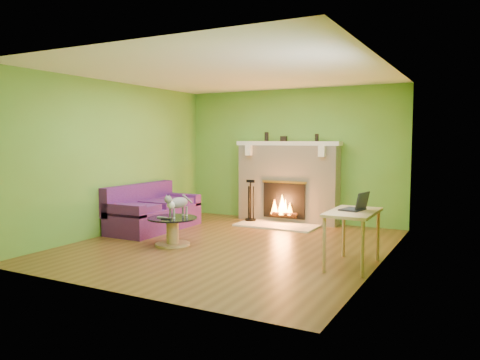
% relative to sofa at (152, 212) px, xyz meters
% --- Properties ---
extents(floor, '(5.00, 5.00, 0.00)m').
position_rel_sofa_xyz_m(floor, '(1.86, -0.46, -0.31)').
color(floor, '#583819').
rests_on(floor, ground).
extents(ceiling, '(5.00, 5.00, 0.00)m').
position_rel_sofa_xyz_m(ceiling, '(1.86, -0.46, 2.29)').
color(ceiling, white).
rests_on(ceiling, wall_back).
extents(wall_back, '(5.00, 0.00, 5.00)m').
position_rel_sofa_xyz_m(wall_back, '(1.86, 2.04, 0.99)').
color(wall_back, '#5F912F').
rests_on(wall_back, floor).
extents(wall_front, '(5.00, 0.00, 5.00)m').
position_rel_sofa_xyz_m(wall_front, '(1.86, -2.96, 0.99)').
color(wall_front, '#5F912F').
rests_on(wall_front, floor).
extents(wall_left, '(0.00, 5.00, 5.00)m').
position_rel_sofa_xyz_m(wall_left, '(-0.39, -0.46, 0.99)').
color(wall_left, '#5F912F').
rests_on(wall_left, floor).
extents(wall_right, '(0.00, 5.00, 5.00)m').
position_rel_sofa_xyz_m(wall_right, '(4.11, -0.46, 0.99)').
color(wall_right, '#5F912F').
rests_on(wall_right, floor).
extents(window_frame, '(0.00, 1.20, 1.20)m').
position_rel_sofa_xyz_m(window_frame, '(4.10, -1.36, 1.24)').
color(window_frame, silver).
rests_on(window_frame, wall_right).
extents(window_pane, '(0.00, 1.06, 1.06)m').
position_rel_sofa_xyz_m(window_pane, '(4.09, -1.36, 1.24)').
color(window_pane, white).
rests_on(window_pane, wall_right).
extents(fireplace, '(2.10, 0.46, 1.58)m').
position_rel_sofa_xyz_m(fireplace, '(1.86, 1.86, 0.46)').
color(fireplace, beige).
rests_on(fireplace, floor).
extents(hearth, '(1.50, 0.75, 0.03)m').
position_rel_sofa_xyz_m(hearth, '(1.86, 1.34, -0.30)').
color(hearth, beige).
rests_on(hearth, floor).
extents(mantel, '(2.10, 0.28, 0.08)m').
position_rel_sofa_xyz_m(mantel, '(1.86, 1.84, 1.23)').
color(mantel, silver).
rests_on(mantel, fireplace).
extents(sofa, '(0.86, 1.81, 0.81)m').
position_rel_sofa_xyz_m(sofa, '(0.00, 0.00, 0.00)').
color(sofa, '#451758').
rests_on(sofa, floor).
extents(coffee_table, '(0.76, 0.76, 0.43)m').
position_rel_sofa_xyz_m(coffee_table, '(1.07, -0.86, -0.07)').
color(coffee_table, tan).
rests_on(coffee_table, floor).
extents(desk, '(0.56, 0.97, 0.71)m').
position_rel_sofa_xyz_m(desk, '(3.81, -0.76, 0.31)').
color(desk, tan).
rests_on(desk, floor).
extents(cat, '(0.27, 0.60, 0.37)m').
position_rel_sofa_xyz_m(cat, '(1.15, -0.81, 0.30)').
color(cat, slate).
rests_on(cat, coffee_table).
extents(remote_silver, '(0.17, 0.05, 0.02)m').
position_rel_sofa_xyz_m(remote_silver, '(0.97, -0.98, 0.12)').
color(remote_silver, gray).
rests_on(remote_silver, coffee_table).
extents(remote_black, '(0.17, 0.07, 0.02)m').
position_rel_sofa_xyz_m(remote_black, '(1.09, -1.04, 0.12)').
color(remote_black, black).
rests_on(remote_black, coffee_table).
extents(laptop, '(0.34, 0.37, 0.24)m').
position_rel_sofa_xyz_m(laptop, '(3.79, -0.71, 0.52)').
color(laptop, black).
rests_on(laptop, desk).
extents(fire_tools, '(0.22, 0.22, 0.81)m').
position_rel_sofa_xyz_m(fire_tools, '(1.23, 1.49, 0.12)').
color(fire_tools, black).
rests_on(fire_tools, hearth).
extents(mantel_vase_left, '(0.08, 0.08, 0.18)m').
position_rel_sofa_xyz_m(mantel_vase_left, '(1.40, 1.87, 1.36)').
color(mantel_vase_left, black).
rests_on(mantel_vase_left, mantel).
extents(mantel_vase_right, '(0.07, 0.07, 0.14)m').
position_rel_sofa_xyz_m(mantel_vase_right, '(2.43, 1.87, 1.34)').
color(mantel_vase_right, black).
rests_on(mantel_vase_right, mantel).
extents(mantel_box, '(0.12, 0.08, 0.10)m').
position_rel_sofa_xyz_m(mantel_box, '(1.76, 1.87, 1.32)').
color(mantel_box, black).
rests_on(mantel_box, mantel).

